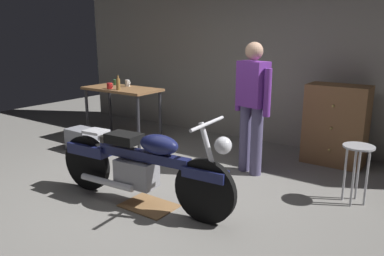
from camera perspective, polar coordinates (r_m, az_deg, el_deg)
The scene contains 13 objects.
ground_plane at distance 4.27m, azimuth -5.42°, elevation -10.43°, with size 12.00×12.00×0.00m, color gray.
back_wall at distance 6.27m, azimuth 11.46°, elevation 11.91°, with size 8.00×0.12×3.10m, color gray.
workbench at distance 6.31m, azimuth -10.55°, elevation 5.01°, with size 1.30×0.64×0.90m.
motorcycle at distance 3.96m, azimuth -7.74°, elevation -5.48°, with size 2.19×0.60×1.00m.
person_standing at distance 4.78m, azimuth 9.11°, elevation 3.81°, with size 0.55×0.32×1.67m.
shop_stool at distance 4.31m, azimuth 23.80°, elevation -4.26°, with size 0.32×0.32×0.64m.
wooden_dresser at distance 5.51m, azimuth 20.96°, elevation 0.44°, with size 0.80×0.47×1.10m.
drip_tray at distance 4.07m, azimuth -6.56°, elevation -11.61°, with size 0.56×0.40×0.01m, color olive.
storage_bin at distance 6.07m, azimuth -16.33°, elevation -1.67°, with size 0.44×0.32×0.34m, color gray.
mug_green_speckled at distance 6.66m, azimuth -11.44°, elevation 6.82°, with size 0.12×0.09×0.09m.
mug_red_diner at distance 6.21m, azimuth -12.37°, elevation 6.26°, with size 0.12×0.09×0.09m.
mug_white_ceramic at distance 6.44m, azimuth -9.76°, elevation 6.73°, with size 0.11×0.08×0.11m.
bottle at distance 6.06m, azimuth -11.13°, elevation 6.60°, with size 0.06×0.06×0.24m.
Camera 1 is at (2.55, -2.92, 1.78)m, focal length 35.19 mm.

